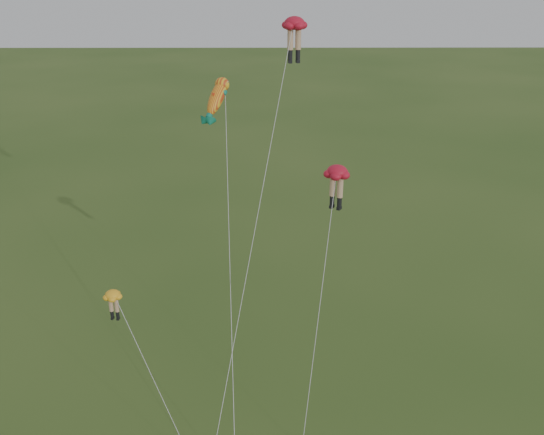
{
  "coord_description": "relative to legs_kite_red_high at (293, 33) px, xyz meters",
  "views": [
    {
      "loc": [
        1.48,
        -25.26,
        24.19
      ],
      "look_at": [
        1.64,
        6.0,
        10.56
      ],
      "focal_mm": 40.0,
      "sensor_mm": 36.0,
      "label": 1
    }
  ],
  "objects": [
    {
      "name": "fish_kite",
      "position": [
        -4.36,
        0.41,
        -3.73
      ],
      "size": [
        2.41,
        14.35,
        17.81
      ],
      "rotation": [
        0.79,
        0.0,
        -0.47
      ],
      "color": "yellow",
      "rests_on": "ground"
    },
    {
      "name": "legs_kite_red_mid",
      "position": [
        2.28,
        -4.05,
        -7.08
      ],
      "size": [
        3.05,
        7.3,
        13.84
      ],
      "rotation": [
        0.0,
        0.0,
        -0.56
      ],
      "color": "red",
      "rests_on": "ground"
    },
    {
      "name": "legs_kite_red_high",
      "position": [
        0.0,
        0.0,
        0.0
      ],
      "size": [
        5.45,
        13.23,
        21.06
      ],
      "rotation": [
        0.0,
        0.0,
        0.23
      ],
      "color": "red",
      "rests_on": "ground"
    },
    {
      "name": "legs_kite_yellow",
      "position": [
        -8.79,
        -9.36,
        -11.66
      ],
      "size": [
        4.14,
        2.35,
        9.28
      ],
      "rotation": [
        0.0,
        0.0,
        -0.16
      ],
      "color": "yellow",
      "rests_on": "ground"
    }
  ]
}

